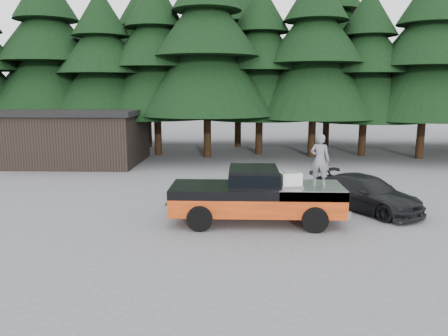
{
  "coord_description": "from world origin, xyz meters",
  "views": [
    {
      "loc": [
        1.2,
        -14.41,
        4.56
      ],
      "look_at": [
        0.66,
        0.0,
        1.92
      ],
      "focal_mm": 35.0,
      "sensor_mm": 36.0,
      "label": 1
    }
  ],
  "objects_px": {
    "pickup_truck": "(256,204)",
    "man_on_bed": "(320,160)",
    "air_compressor": "(290,180)",
    "utility_building": "(75,136)",
    "parked_car": "(366,193)"
  },
  "relations": [
    {
      "from": "man_on_bed",
      "to": "air_compressor",
      "type": "bearing_deg",
      "value": 33.18
    },
    {
      "from": "pickup_truck",
      "to": "utility_building",
      "type": "bearing_deg",
      "value": 132.1
    },
    {
      "from": "air_compressor",
      "to": "utility_building",
      "type": "bearing_deg",
      "value": 122.83
    },
    {
      "from": "parked_car",
      "to": "pickup_truck",
      "type": "bearing_deg",
      "value": 165.45
    },
    {
      "from": "parked_car",
      "to": "utility_building",
      "type": "relative_size",
      "value": 0.53
    },
    {
      "from": "pickup_truck",
      "to": "air_compressor",
      "type": "relative_size",
      "value": 9.09
    },
    {
      "from": "man_on_bed",
      "to": "utility_building",
      "type": "height_order",
      "value": "utility_building"
    },
    {
      "from": "pickup_truck",
      "to": "man_on_bed",
      "type": "height_order",
      "value": "man_on_bed"
    },
    {
      "from": "pickup_truck",
      "to": "parked_car",
      "type": "distance_m",
      "value": 4.55
    },
    {
      "from": "air_compressor",
      "to": "man_on_bed",
      "type": "height_order",
      "value": "man_on_bed"
    },
    {
      "from": "pickup_truck",
      "to": "man_on_bed",
      "type": "bearing_deg",
      "value": -1.61
    },
    {
      "from": "air_compressor",
      "to": "man_on_bed",
      "type": "bearing_deg",
      "value": -1.18
    },
    {
      "from": "air_compressor",
      "to": "utility_building",
      "type": "relative_size",
      "value": 0.08
    },
    {
      "from": "pickup_truck",
      "to": "parked_car",
      "type": "bearing_deg",
      "value": 22.46
    },
    {
      "from": "man_on_bed",
      "to": "parked_car",
      "type": "relative_size",
      "value": 0.39
    }
  ]
}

